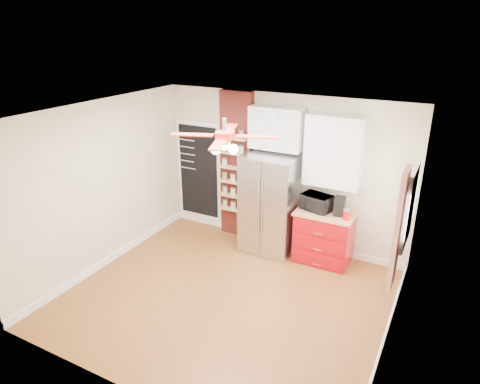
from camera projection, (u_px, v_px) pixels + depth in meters
The scene contains 21 objects.
floor at pixel (227, 297), 6.30m from camera, with size 4.50×4.50×0.00m, color brown.
ceiling at pixel (224, 115), 5.31m from camera, with size 4.50×4.50×0.00m, color white.
wall_back at pixel (282, 172), 7.45m from camera, with size 4.50×0.02×2.70m, color beige.
wall_front at pixel (124, 289), 4.16m from camera, with size 4.50×0.02×2.70m, color beige.
wall_left at pixel (102, 186), 6.78m from camera, with size 0.02×4.00×2.70m, color beige.
wall_right at pixel (399, 252), 4.83m from camera, with size 0.02×4.00×2.70m, color beige.
chalkboard at pixel (199, 171), 8.25m from camera, with size 0.95×0.05×1.95m.
brick_pillar at pixel (237, 166), 7.75m from camera, with size 0.60×0.16×2.70m, color maroon.
fridge at pixel (270, 203), 7.34m from camera, with size 0.90×0.70×1.75m, color #A9A9AD.
upper_glass_cabinet at pixel (277, 128), 7.04m from camera, with size 0.90×0.35×0.70m, color white.
red_cabinet at pixel (324, 236), 7.12m from camera, with size 0.94×0.64×0.90m.
upper_shelf_unit at pixel (334, 152), 6.74m from camera, with size 0.90×0.30×1.15m, color white.
window at pixel (410, 207), 5.51m from camera, with size 0.04×0.75×1.05m, color white.
curtain at pixel (398, 230), 5.11m from camera, with size 0.06×0.40×1.55m, color red.
ceiling_fan at pixel (224, 136), 5.41m from camera, with size 1.40×1.40×0.44m.
toaster_oven at pixel (316, 202), 6.98m from camera, with size 0.48×0.33×0.27m, color black.
coffee_maker at pixel (340, 206), 6.80m from camera, with size 0.16×0.21×0.30m, color black.
canister_left at pixel (347, 215), 6.65m from camera, with size 0.11×0.11×0.15m, color red.
canister_right at pixel (349, 212), 6.76m from camera, with size 0.09×0.09×0.14m, color #B1092C.
pantry_jar_oats at pixel (225, 162), 7.70m from camera, with size 0.09×0.09×0.12m, color #BFAC92.
pantry_jar_beans at pixel (242, 165), 7.54m from camera, with size 0.09×0.09×0.12m, color brown.
Camera 1 is at (2.64, -4.60, 3.75)m, focal length 32.00 mm.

